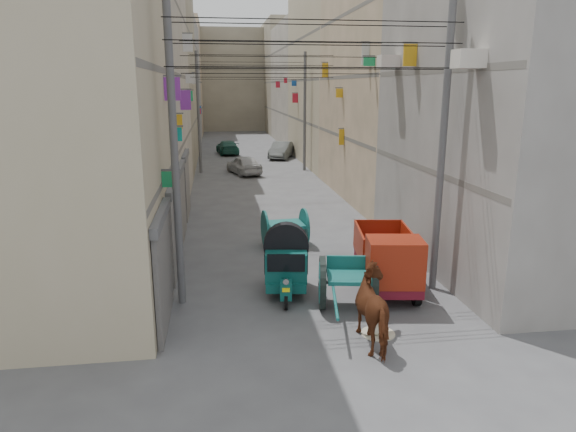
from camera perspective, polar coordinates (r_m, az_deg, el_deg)
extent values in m
plane|color=#4A4A4D|center=(9.67, 9.71, -22.52)|extent=(140.00, 140.00, 0.00)
cube|color=tan|center=(16.29, -28.64, 15.19)|extent=(8.00, 10.00, 13.00)
cube|color=#66625B|center=(15.62, -13.71, 4.42)|extent=(0.25, 9.80, 0.18)
cube|color=#66625B|center=(15.42, -14.39, 15.46)|extent=(0.25, 9.80, 0.18)
cube|color=#B5AB9B|center=(26.89, -20.34, 13.90)|extent=(8.00, 12.00, 12.00)
cube|color=#66625B|center=(26.51, -11.51, 8.41)|extent=(0.25, 11.76, 0.18)
cube|color=#66625B|center=(26.39, -11.84, 14.90)|extent=(0.25, 11.76, 0.18)
cube|color=#66625B|center=(26.61, -12.19, 21.37)|extent=(0.25, 11.76, 0.18)
cube|color=#9E947C|center=(39.73, -16.53, 15.46)|extent=(8.00, 14.00, 14.00)
cube|color=#66625B|center=(39.45, -10.47, 10.28)|extent=(0.25, 13.72, 0.18)
cube|color=#66625B|center=(39.37, -10.67, 14.64)|extent=(0.25, 13.72, 0.18)
cube|color=#66625B|center=(39.52, -10.88, 18.99)|extent=(0.25, 13.72, 0.18)
cube|color=gray|center=(53.61, -14.30, 13.95)|extent=(8.00, 14.00, 11.80)
cube|color=#66625B|center=(53.42, -9.90, 11.27)|extent=(0.25, 13.72, 0.18)
cube|color=#66625B|center=(53.36, -10.04, 14.49)|extent=(0.25, 13.72, 0.18)
cube|color=#66625B|center=(53.47, -10.19, 17.70)|extent=(0.25, 13.72, 0.18)
cube|color=#C9AB8B|center=(66.57, -13.17, 14.72)|extent=(8.00, 12.00, 13.50)
cube|color=#66625B|center=(66.40, -9.59, 11.82)|extent=(0.25, 11.76, 0.18)
cube|color=#66625B|center=(66.36, -9.70, 14.41)|extent=(0.25, 11.76, 0.18)
cube|color=#66625B|center=(66.44, -9.81, 17.00)|extent=(0.25, 11.76, 0.18)
cube|color=gray|center=(18.63, 27.49, 14.99)|extent=(8.00, 10.00, 13.00)
cube|color=#66625B|center=(16.92, 15.36, 5.04)|extent=(0.25, 9.80, 0.18)
cube|color=#66625B|center=(16.73, 16.06, 15.23)|extent=(0.25, 9.80, 0.18)
cube|color=#C9AB8B|center=(28.37, 14.25, 14.30)|extent=(8.00, 12.00, 12.00)
cube|color=#66625B|center=(27.29, 6.23, 8.77)|extent=(0.25, 11.76, 0.18)
cube|color=#66625B|center=(27.17, 6.40, 15.08)|extent=(0.25, 11.76, 0.18)
cube|color=#66625B|center=(27.39, 6.59, 21.37)|extent=(0.25, 11.76, 0.18)
cube|color=tan|center=(40.75, 7.26, 15.87)|extent=(8.00, 14.00, 14.00)
cube|color=#66625B|center=(39.98, 1.62, 10.55)|extent=(0.25, 13.72, 0.18)
cube|color=#66625B|center=(39.90, 1.65, 14.86)|extent=(0.25, 13.72, 0.18)
cube|color=#66625B|center=(40.05, 1.68, 19.15)|extent=(0.25, 13.72, 0.18)
cube|color=#B5AB9B|center=(54.37, 3.26, 14.35)|extent=(8.00, 14.00, 11.80)
cube|color=#66625B|center=(53.81, -0.92, 11.50)|extent=(0.25, 13.72, 0.18)
cube|color=#66625B|center=(53.75, -0.94, 14.69)|extent=(0.25, 13.72, 0.18)
cube|color=#66625B|center=(53.86, -0.95, 17.89)|extent=(0.25, 13.72, 0.18)
cube|color=#9E947C|center=(67.18, 1.04, 15.07)|extent=(8.00, 12.00, 13.50)
cube|color=#66625B|center=(66.72, -2.34, 12.01)|extent=(0.25, 11.76, 0.18)
cube|color=#66625B|center=(66.67, -2.37, 14.59)|extent=(0.25, 11.76, 0.18)
cube|color=#66625B|center=(66.76, -2.40, 17.17)|extent=(0.25, 11.76, 0.18)
cube|color=#9E947C|center=(73.38, -6.25, 14.72)|extent=(22.00, 10.00, 13.00)
cube|color=#49494E|center=(13.00, -13.64, -6.22)|extent=(0.12, 3.00, 2.60)
cube|color=#535355|center=(12.57, -13.93, -0.01)|extent=(0.18, 3.20, 0.25)
cube|color=#49494E|center=(16.51, -12.48, -1.77)|extent=(0.12, 3.00, 2.60)
cube|color=#535355|center=(16.17, -12.68, 3.18)|extent=(0.18, 3.20, 0.25)
cube|color=#49494E|center=(20.08, -11.73, 1.11)|extent=(0.12, 3.00, 2.60)
cube|color=#535355|center=(19.81, -11.88, 5.20)|extent=(0.18, 3.20, 0.25)
cube|color=#49494E|center=(23.80, -11.20, 3.17)|extent=(0.12, 3.00, 2.60)
cube|color=#535355|center=(23.57, -11.32, 6.63)|extent=(0.18, 3.20, 0.25)
cube|color=#1850A8|center=(42.10, 0.68, 14.53)|extent=(0.38, 0.08, 0.41)
cube|color=#1850A8|center=(49.01, -9.76, 11.53)|extent=(0.27, 0.08, 0.71)
cube|color=#1C9B56|center=(14.02, -12.95, 4.01)|extent=(0.44, 0.08, 0.42)
cube|color=purple|center=(23.17, -11.32, 12.52)|extent=(0.45, 0.08, 0.84)
cube|color=red|center=(52.60, -1.14, 14.39)|extent=(0.41, 0.08, 0.59)
cube|color=#0C857C|center=(17.21, -12.34, 8.87)|extent=(0.38, 0.08, 0.44)
cube|color=red|center=(41.37, 0.80, 12.97)|extent=(0.43, 0.08, 0.72)
cube|color=red|center=(47.39, -0.27, 14.82)|extent=(0.28, 0.08, 0.44)
cube|color=silver|center=(27.45, -11.10, 18.36)|extent=(0.48, 0.08, 0.84)
cube|color=red|center=(45.47, -9.86, 11.39)|extent=(0.31, 0.08, 0.44)
cube|color=gold|center=(27.12, 5.73, 13.44)|extent=(0.35, 0.08, 0.45)
cube|color=gold|center=(30.67, 4.14, 15.86)|extent=(0.34, 0.08, 0.79)
cube|color=gold|center=(19.44, -12.07, 10.21)|extent=(0.28, 0.08, 0.52)
cube|color=silver|center=(36.98, -10.41, 14.79)|extent=(0.28, 0.08, 0.74)
cube|color=gold|center=(26.75, 5.96, 8.72)|extent=(0.26, 0.08, 0.80)
cube|color=purple|center=(17.91, 13.46, 16.86)|extent=(0.34, 0.08, 0.55)
cube|color=purple|center=(15.93, -12.75, 13.61)|extent=(0.47, 0.08, 0.67)
cube|color=silver|center=(28.52, -10.90, 14.75)|extent=(0.40, 0.08, 0.47)
cube|color=#1C9B56|center=(29.03, -10.85, 12.97)|extent=(0.32, 0.08, 0.55)
cube|color=#1C9B56|center=(22.03, 9.02, 16.59)|extent=(0.47, 0.08, 0.35)
cube|color=silver|center=(22.87, 8.62, 17.38)|extent=(0.32, 0.08, 0.89)
cube|color=gold|center=(17.82, 13.40, 16.99)|extent=(0.44, 0.08, 0.69)
cube|color=gold|center=(13.70, -14.18, 2.20)|extent=(0.10, 3.20, 0.80)
cube|color=red|center=(22.55, -11.89, 6.91)|extent=(0.10, 3.20, 0.80)
cube|color=red|center=(34.48, -10.66, 9.40)|extent=(0.10, 3.20, 0.80)
cube|color=#1C9B56|center=(46.44, -10.06, 10.61)|extent=(0.10, 3.20, 0.80)
cube|color=silver|center=(15.14, 18.06, 3.05)|extent=(0.10, 3.20, 0.80)
cube|color=#0C857C|center=(23.46, 8.47, 7.33)|extent=(0.10, 3.20, 0.80)
cube|color=red|center=(35.08, 2.90, 9.70)|extent=(0.10, 3.20, 0.80)
cube|color=silver|center=(46.89, 0.09, 10.85)|extent=(0.10, 3.20, 0.80)
cube|color=beige|center=(13.82, 19.44, 16.14)|extent=(0.70, 0.55, 0.45)
cube|color=beige|center=(19.38, 11.11, 16.48)|extent=(0.70, 0.55, 0.45)
cylinder|color=#535355|center=(13.49, -12.49, 6.43)|extent=(0.20, 0.20, 8.00)
cylinder|color=#535355|center=(14.79, 16.74, 6.83)|extent=(0.20, 0.20, 8.00)
cylinder|color=#535355|center=(35.39, -9.91, 11.18)|extent=(0.20, 0.20, 8.00)
cylinder|color=#535355|center=(35.91, 1.88, 11.42)|extent=(0.20, 0.20, 8.00)
cylinder|color=black|center=(13.10, 3.35, 16.16)|extent=(7.40, 0.02, 0.02)
cylinder|color=black|center=(13.13, 3.39, 18.78)|extent=(7.40, 0.02, 0.02)
cylinder|color=black|center=(13.18, 3.43, 20.95)|extent=(7.40, 0.02, 0.02)
cylinder|color=black|center=(14.08, 2.53, 16.04)|extent=(7.40, 0.02, 0.02)
cylinder|color=black|center=(14.11, 2.55, 18.47)|extent=(7.40, 0.02, 0.02)
cylinder|color=black|center=(14.16, 2.58, 20.49)|extent=(7.40, 0.02, 0.02)
cylinder|color=black|center=(19.51, -0.53, 15.54)|extent=(7.40, 0.02, 0.02)
cylinder|color=black|center=(19.53, -0.53, 17.30)|extent=(7.40, 0.02, 0.02)
cylinder|color=black|center=(19.57, -0.54, 18.76)|extent=(7.40, 0.02, 0.02)
cylinder|color=black|center=(27.46, -2.80, 15.14)|extent=(7.40, 0.02, 0.02)
cylinder|color=black|center=(27.48, -2.81, 16.39)|extent=(7.40, 0.02, 0.02)
cylinder|color=black|center=(27.50, -2.82, 17.43)|extent=(7.40, 0.02, 0.02)
cylinder|color=black|center=(35.43, -4.04, 14.91)|extent=(7.40, 0.02, 0.02)
cylinder|color=black|center=(35.44, -4.06, 15.88)|extent=(7.40, 0.02, 0.02)
cylinder|color=black|center=(35.46, -4.07, 16.69)|extent=(7.40, 0.02, 0.02)
cylinder|color=black|center=(13.75, -0.22, -9.38)|extent=(0.17, 0.50, 0.49)
cylinder|color=black|center=(15.31, -2.03, -6.86)|extent=(0.17, 0.50, 0.49)
cylinder|color=black|center=(15.31, 1.64, -6.86)|extent=(0.17, 0.50, 0.49)
cube|color=#0E4E49|center=(14.74, -0.20, -6.96)|extent=(1.33, 1.82, 0.25)
cube|color=#0E4E49|center=(13.68, -0.22, -8.22)|extent=(0.36, 0.44, 0.49)
cylinder|color=silver|center=(13.37, -0.22, -7.33)|extent=(0.16, 0.07, 0.16)
cube|color=#FFF00E|center=(13.44, -0.22, -8.23)|extent=(0.20, 0.05, 0.11)
cube|color=#0E4E49|center=(14.61, -0.21, -5.06)|extent=(1.35, 1.65, 0.84)
cube|color=black|center=(13.81, -0.22, -5.24)|extent=(1.01, 0.19, 0.49)
cube|color=black|center=(14.59, -2.50, -4.72)|extent=(0.18, 1.05, 0.57)
cube|color=black|center=(14.59, 2.09, -4.73)|extent=(0.18, 1.05, 0.57)
cube|color=silver|center=(14.02, -0.21, -7.83)|extent=(1.10, 0.20, 0.05)
cylinder|color=black|center=(13.71, 3.84, -7.39)|extent=(0.39, 1.43, 1.42)
cylinder|color=#145B57|center=(13.71, 3.84, -7.39)|extent=(0.36, 1.12, 1.11)
cylinder|color=#535355|center=(13.71, 3.84, -7.39)|extent=(0.25, 0.22, 0.18)
cylinder|color=black|center=(13.82, 9.36, -7.37)|extent=(0.39, 1.43, 1.42)
cylinder|color=#145B57|center=(13.82, 9.36, -7.37)|extent=(0.36, 1.12, 1.11)
cylinder|color=#535355|center=(13.82, 9.36, -7.37)|extent=(0.25, 0.22, 0.18)
cylinder|color=#535355|center=(13.75, 6.61, -7.39)|extent=(1.36, 0.31, 0.08)
cube|color=#145B57|center=(13.68, 6.63, -6.68)|extent=(1.24, 1.28, 0.10)
cube|color=#145B57|center=(14.08, 6.49, -5.09)|extent=(1.06, 0.26, 0.36)
cylinder|color=#145B57|center=(12.51, 5.22, -9.10)|extent=(0.47, 2.31, 0.07)
cylinder|color=#145B57|center=(12.59, 8.96, -9.07)|extent=(0.47, 2.31, 0.07)
cylinder|color=black|center=(14.15, 8.92, -8.49)|extent=(0.28, 0.68, 0.66)
cylinder|color=black|center=(16.18, 7.81, -5.49)|extent=(0.28, 0.68, 0.66)
cylinder|color=black|center=(14.40, 14.09, -8.35)|extent=(0.28, 0.68, 0.66)
cylinder|color=black|center=(16.40, 12.33, -5.43)|extent=(0.28, 0.68, 0.66)
cube|color=#5B0D1A|center=(15.19, 10.80, -6.08)|extent=(1.92, 3.47, 0.35)
cube|color=maroon|center=(13.89, 11.75, -5.00)|extent=(1.59, 1.25, 1.25)
cube|color=black|center=(13.43, 12.16, -5.26)|extent=(1.29, 0.25, 0.55)
cube|color=#5B0D1A|center=(15.61, 10.49, -4.45)|extent=(1.81, 2.39, 0.12)
cube|color=maroon|center=(15.36, 7.88, -2.96)|extent=(0.38, 2.18, 0.85)
cube|color=maroon|center=(15.62, 13.20, -2.92)|extent=(0.38, 2.18, 0.85)
cube|color=maroon|center=(16.49, 9.93, -1.84)|extent=(1.49, 0.28, 0.85)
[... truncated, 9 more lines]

